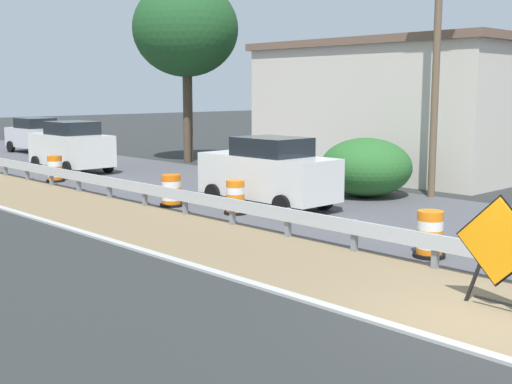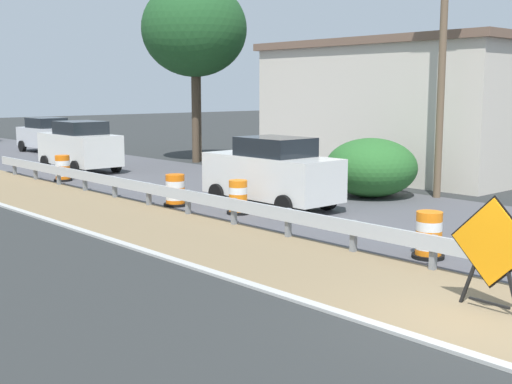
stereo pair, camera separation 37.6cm
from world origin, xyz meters
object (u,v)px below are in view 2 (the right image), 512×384
(traffic_barrel_mid, at_px, (175,192))
(car_mid_far_lane, at_px, (48,135))
(traffic_barrel_close, at_px, (238,199))
(car_lead_far_lane, at_px, (80,146))
(warning_sign_diamond, at_px, (492,248))
(traffic_barrel_farther, at_px, (63,169))
(utility_pole_mid, at_px, (198,79))
(utility_pole_near, at_px, (442,71))
(car_trailing_far_lane, at_px, (272,172))
(traffic_barrel_nearest, at_px, (429,237))

(traffic_barrel_mid, height_order, car_mid_far_lane, car_mid_far_lane)
(traffic_barrel_mid, bearing_deg, traffic_barrel_close, -76.81)
(car_lead_far_lane, bearing_deg, warning_sign_diamond, 169.94)
(traffic_barrel_farther, distance_m, car_lead_far_lane, 3.26)
(utility_pole_mid, bearing_deg, utility_pole_near, -94.48)
(traffic_barrel_close, height_order, utility_pole_near, utility_pole_near)
(traffic_barrel_mid, bearing_deg, traffic_barrel_farther, 89.54)
(car_trailing_far_lane, bearing_deg, utility_pole_near, -113.68)
(traffic_barrel_mid, relative_size, car_lead_far_lane, 0.22)
(traffic_barrel_close, height_order, traffic_barrel_mid, traffic_barrel_close)
(car_mid_far_lane, xyz_separation_m, car_trailing_far_lane, (-3.01, -21.56, 0.08))
(warning_sign_diamond, distance_m, car_trailing_far_lane, 10.16)
(traffic_barrel_nearest, bearing_deg, car_trailing_far_lane, 74.72)
(warning_sign_diamond, bearing_deg, utility_pole_near, -141.12)
(warning_sign_diamond, distance_m, car_mid_far_lane, 31.68)
(car_mid_far_lane, bearing_deg, traffic_barrel_close, -13.45)
(car_mid_far_lane, relative_size, car_trailing_far_lane, 0.95)
(traffic_barrel_close, distance_m, traffic_barrel_farther, 9.92)
(traffic_barrel_nearest, bearing_deg, traffic_barrel_mid, 91.20)
(warning_sign_diamond, bearing_deg, traffic_barrel_close, -103.42)
(car_mid_far_lane, height_order, utility_pole_near, utility_pole_near)
(warning_sign_diamond, bearing_deg, traffic_barrel_nearest, -128.17)
(traffic_barrel_farther, bearing_deg, traffic_barrel_mid, -90.46)
(traffic_barrel_nearest, height_order, traffic_barrel_mid, traffic_barrel_nearest)
(warning_sign_diamond, distance_m, car_lead_far_lane, 21.91)
(warning_sign_diamond, xyz_separation_m, traffic_barrel_farther, (2.07, 19.06, -0.58))
(warning_sign_diamond, relative_size, car_mid_far_lane, 0.44)
(warning_sign_diamond, relative_size, traffic_barrel_mid, 1.95)
(traffic_barrel_farther, xyz_separation_m, utility_pole_mid, (8.39, 2.20, 3.59))
(warning_sign_diamond, xyz_separation_m, traffic_barrel_mid, (2.01, 11.47, -0.60))
(utility_pole_near, distance_m, utility_pole_mid, 14.34)
(warning_sign_diamond, relative_size, traffic_barrel_nearest, 1.90)
(traffic_barrel_close, relative_size, traffic_barrel_mid, 1.01)
(traffic_barrel_farther, bearing_deg, utility_pole_near, -58.99)
(car_lead_far_lane, distance_m, utility_pole_mid, 7.01)
(traffic_barrel_mid, distance_m, car_trailing_far_lane, 3.02)
(traffic_barrel_farther, relative_size, utility_pole_mid, 0.13)
(car_lead_far_lane, xyz_separation_m, car_mid_far_lane, (2.94, 9.36, -0.11))
(car_trailing_far_lane, bearing_deg, traffic_barrel_farther, 11.65)
(traffic_barrel_farther, distance_m, car_mid_far_lane, 12.84)
(traffic_barrel_close, relative_size, traffic_barrel_farther, 0.97)
(car_mid_far_lane, bearing_deg, traffic_barrel_farther, -24.60)
(traffic_barrel_nearest, relative_size, utility_pole_near, 0.13)
(car_lead_far_lane, height_order, car_trailing_far_lane, car_lead_far_lane)
(warning_sign_diamond, relative_size, utility_pole_mid, 0.24)
(traffic_barrel_farther, xyz_separation_m, car_lead_far_lane, (2.04, 2.46, 0.64))
(utility_pole_near, bearing_deg, car_trailing_far_lane, 156.08)
(traffic_barrel_farther, height_order, car_lead_far_lane, car_lead_far_lane)
(traffic_barrel_farther, bearing_deg, car_lead_far_lane, 50.28)
(utility_pole_near, relative_size, utility_pole_mid, 1.02)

